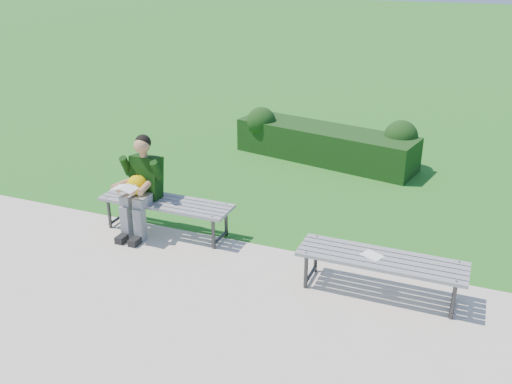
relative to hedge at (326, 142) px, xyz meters
name	(u,v)px	position (x,y,z in m)	size (l,w,h in m)	color
ground	(244,243)	(-0.11, -3.49, -0.35)	(80.00, 80.00, 0.00)	#216B18
walkway	(178,317)	(-0.11, -5.24, -0.34)	(30.00, 3.50, 0.02)	beige
hedge	(326,142)	(0.00, 0.00, 0.00)	(3.38, 1.47, 0.86)	#1A3B10
bench_left	(166,205)	(-1.18, -3.61, 0.07)	(1.80, 0.50, 0.46)	gray
bench_right	(381,262)	(1.73, -4.05, 0.07)	(1.80, 0.50, 0.46)	gray
seated_boy	(141,183)	(-1.48, -3.71, 0.37)	(0.56, 0.76, 1.31)	gray
paper_sheet	(372,256)	(1.63, -4.05, 0.12)	(0.27, 0.24, 0.01)	white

